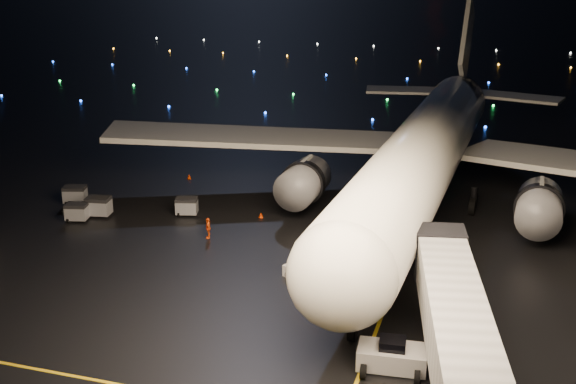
% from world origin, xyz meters
% --- Properties ---
extents(ground, '(2000.00, 2000.00, 0.00)m').
position_xyz_m(ground, '(0.00, 300.00, 0.00)').
color(ground, black).
rests_on(ground, ground).
extents(lane_centre, '(0.25, 80.00, 0.02)m').
position_xyz_m(lane_centre, '(12.00, 15.00, 0.01)').
color(lane_centre, gold).
rests_on(lane_centre, ground).
extents(lane_cross, '(60.00, 0.25, 0.02)m').
position_xyz_m(lane_cross, '(-5.00, -10.00, 0.01)').
color(lane_cross, gold).
rests_on(lane_cross, ground).
extents(airliner, '(69.78, 66.58, 18.97)m').
position_xyz_m(airliner, '(12.05, 27.89, 9.49)').
color(airliner, white).
rests_on(airliner, ground).
extents(pushback_tug, '(4.24, 2.48, 1.94)m').
position_xyz_m(pushback_tug, '(13.67, -3.67, 0.97)').
color(pushback_tug, silver).
rests_on(pushback_tug, ground).
extents(belt_loader, '(6.11, 4.00, 2.90)m').
position_xyz_m(belt_loader, '(5.78, 6.59, 1.45)').
color(belt_loader, silver).
rests_on(belt_loader, ground).
extents(crew_c, '(0.74, 1.17, 1.86)m').
position_xyz_m(crew_c, '(-4.87, 12.26, 0.93)').
color(crew_c, '#FD5B12').
rests_on(crew_c, ground).
extents(safety_cone_0, '(0.59, 0.59, 0.55)m').
position_xyz_m(safety_cone_0, '(4.45, 13.60, 0.27)').
color(safety_cone_0, '#EA3200').
rests_on(safety_cone_0, ground).
extents(safety_cone_1, '(0.53, 0.53, 0.47)m').
position_xyz_m(safety_cone_1, '(5.17, 19.75, 0.23)').
color(safety_cone_1, '#EA3200').
rests_on(safety_cone_1, ground).
extents(safety_cone_2, '(0.51, 0.51, 0.51)m').
position_xyz_m(safety_cone_2, '(-2.17, 18.40, 0.25)').
color(safety_cone_2, '#EA3200').
rests_on(safety_cone_2, ground).
extents(safety_cone_3, '(0.51, 0.51, 0.54)m').
position_xyz_m(safety_cone_3, '(-13.67, 27.61, 0.27)').
color(safety_cone_3, '#EA3200').
rests_on(safety_cone_3, ground).
extents(taxiway_lights, '(164.00, 92.00, 0.36)m').
position_xyz_m(taxiway_lights, '(0.00, 106.00, 0.18)').
color(taxiway_lights, black).
rests_on(taxiway_lights, ground).
extents(baggage_cart_0, '(2.27, 1.85, 1.69)m').
position_xyz_m(baggage_cart_0, '(-9.09, 17.06, 0.84)').
color(baggage_cart_0, gray).
rests_on(baggage_cart_0, ground).
extents(baggage_cart_1, '(2.42, 1.88, 1.86)m').
position_xyz_m(baggage_cart_1, '(-16.86, 14.35, 0.93)').
color(baggage_cart_1, gray).
rests_on(baggage_cart_1, ground).
extents(baggage_cart_2, '(2.20, 1.76, 1.65)m').
position_xyz_m(baggage_cart_2, '(-18.13, 12.67, 0.83)').
color(baggage_cart_2, gray).
rests_on(baggage_cart_2, ground).
extents(baggage_cart_3, '(2.45, 2.03, 1.80)m').
position_xyz_m(baggage_cart_3, '(-20.94, 16.78, 0.90)').
color(baggage_cart_3, gray).
rests_on(baggage_cart_3, ground).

